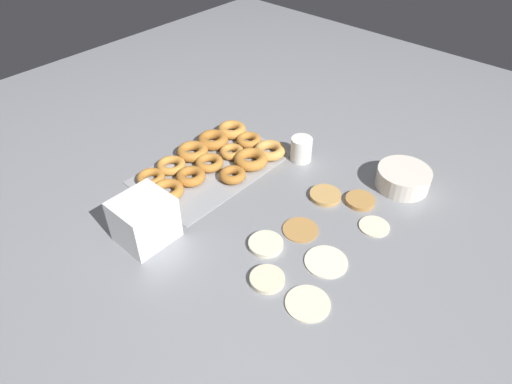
{
  "coord_description": "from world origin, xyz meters",
  "views": [
    {
      "loc": [
        0.75,
        0.6,
        0.91
      ],
      "look_at": [
        -0.03,
        -0.1,
        0.04
      ],
      "focal_mm": 32.0,
      "sensor_mm": 36.0,
      "label": 1
    }
  ],
  "objects_px": {
    "pancake_3": "(301,229)",
    "pancake_1": "(266,244)",
    "pancake_6": "(325,195)",
    "paper_cup": "(301,149)",
    "pancake_2": "(326,261)",
    "pancake_0": "(360,200)",
    "pancake_4": "(374,226)",
    "pancake_5": "(267,279)",
    "pancake_7": "(308,303)",
    "batter_bowl": "(403,178)",
    "donut_tray": "(216,159)",
    "container_stack": "(144,220)"
  },
  "relations": [
    {
      "from": "pancake_4",
      "to": "pancake_5",
      "type": "bearing_deg",
      "value": -15.89
    },
    {
      "from": "pancake_7",
      "to": "pancake_6",
      "type": "bearing_deg",
      "value": -150.65
    },
    {
      "from": "pancake_2",
      "to": "batter_bowl",
      "type": "height_order",
      "value": "batter_bowl"
    },
    {
      "from": "pancake_5",
      "to": "pancake_6",
      "type": "bearing_deg",
      "value": -167.54
    },
    {
      "from": "pancake_3",
      "to": "pancake_6",
      "type": "relative_size",
      "value": 1.05
    },
    {
      "from": "pancake_0",
      "to": "batter_bowl",
      "type": "relative_size",
      "value": 0.54
    },
    {
      "from": "donut_tray",
      "to": "pancake_2",
      "type": "bearing_deg",
      "value": 77.71
    },
    {
      "from": "pancake_1",
      "to": "container_stack",
      "type": "distance_m",
      "value": 0.34
    },
    {
      "from": "pancake_2",
      "to": "container_stack",
      "type": "height_order",
      "value": "container_stack"
    },
    {
      "from": "pancake_3",
      "to": "donut_tray",
      "type": "xyz_separation_m",
      "value": [
        -0.07,
        -0.41,
        0.01
      ]
    },
    {
      "from": "pancake_6",
      "to": "batter_bowl",
      "type": "relative_size",
      "value": 0.58
    },
    {
      "from": "pancake_3",
      "to": "pancake_2",
      "type": "bearing_deg",
      "value": 67.89
    },
    {
      "from": "pancake_2",
      "to": "pancake_1",
      "type": "bearing_deg",
      "value": -68.98
    },
    {
      "from": "pancake_3",
      "to": "batter_bowl",
      "type": "height_order",
      "value": "batter_bowl"
    },
    {
      "from": "pancake_6",
      "to": "pancake_7",
      "type": "distance_m",
      "value": 0.41
    },
    {
      "from": "pancake_7",
      "to": "batter_bowl",
      "type": "distance_m",
      "value": 0.57
    },
    {
      "from": "pancake_5",
      "to": "pancake_6",
      "type": "relative_size",
      "value": 0.93
    },
    {
      "from": "container_stack",
      "to": "pancake_2",
      "type": "bearing_deg",
      "value": 121.0
    },
    {
      "from": "pancake_7",
      "to": "pancake_1",
      "type": "bearing_deg",
      "value": -111.26
    },
    {
      "from": "pancake_7",
      "to": "donut_tray",
      "type": "height_order",
      "value": "donut_tray"
    },
    {
      "from": "pancake_4",
      "to": "batter_bowl",
      "type": "bearing_deg",
      "value": -171.46
    },
    {
      "from": "pancake_6",
      "to": "batter_bowl",
      "type": "distance_m",
      "value": 0.26
    },
    {
      "from": "pancake_2",
      "to": "container_stack",
      "type": "xyz_separation_m",
      "value": [
        0.26,
        -0.43,
        0.06
      ]
    },
    {
      "from": "pancake_0",
      "to": "pancake_7",
      "type": "distance_m",
      "value": 0.42
    },
    {
      "from": "pancake_0",
      "to": "pancake_4",
      "type": "xyz_separation_m",
      "value": [
        0.07,
        0.09,
        -0.0
      ]
    },
    {
      "from": "pancake_2",
      "to": "pancake_7",
      "type": "distance_m",
      "value": 0.15
    },
    {
      "from": "pancake_6",
      "to": "paper_cup",
      "type": "bearing_deg",
      "value": -121.2
    },
    {
      "from": "pancake_3",
      "to": "pancake_4",
      "type": "bearing_deg",
      "value": 135.46
    },
    {
      "from": "pancake_7",
      "to": "batter_bowl",
      "type": "height_order",
      "value": "batter_bowl"
    },
    {
      "from": "pancake_1",
      "to": "pancake_2",
      "type": "height_order",
      "value": "pancake_1"
    },
    {
      "from": "pancake_5",
      "to": "container_stack",
      "type": "xyz_separation_m",
      "value": [
        0.1,
        -0.35,
        0.06
      ]
    },
    {
      "from": "pancake_6",
      "to": "pancake_3",
      "type": "bearing_deg",
      "value": 11.06
    },
    {
      "from": "container_stack",
      "to": "paper_cup",
      "type": "relative_size",
      "value": 1.76
    },
    {
      "from": "pancake_6",
      "to": "container_stack",
      "type": "relative_size",
      "value": 0.67
    },
    {
      "from": "pancake_3",
      "to": "pancake_6",
      "type": "xyz_separation_m",
      "value": [
        -0.17,
        -0.03,
        0.0
      ]
    },
    {
      "from": "container_stack",
      "to": "paper_cup",
      "type": "distance_m",
      "value": 0.59
    },
    {
      "from": "donut_tray",
      "to": "batter_bowl",
      "type": "xyz_separation_m",
      "value": [
        -0.31,
        0.53,
        0.01
      ]
    },
    {
      "from": "pancake_0",
      "to": "container_stack",
      "type": "xyz_separation_m",
      "value": [
        0.52,
        -0.36,
        0.06
      ]
    },
    {
      "from": "pancake_1",
      "to": "pancake_6",
      "type": "xyz_separation_m",
      "value": [
        -0.28,
        0.0,
        0.0
      ]
    },
    {
      "from": "container_stack",
      "to": "pancake_0",
      "type": "bearing_deg",
      "value": 145.35
    },
    {
      "from": "pancake_6",
      "to": "donut_tray",
      "type": "distance_m",
      "value": 0.39
    },
    {
      "from": "pancake_0",
      "to": "pancake_7",
      "type": "height_order",
      "value": "pancake_0"
    },
    {
      "from": "pancake_2",
      "to": "pancake_0",
      "type": "bearing_deg",
      "value": -166.65
    },
    {
      "from": "pancake_7",
      "to": "donut_tray",
      "type": "distance_m",
      "value": 0.63
    },
    {
      "from": "pancake_3",
      "to": "pancake_1",
      "type": "bearing_deg",
      "value": -17.07
    },
    {
      "from": "pancake_2",
      "to": "pancake_3",
      "type": "xyz_separation_m",
      "value": [
        -0.05,
        -0.12,
        -0.0
      ]
    },
    {
      "from": "pancake_2",
      "to": "pancake_3",
      "type": "height_order",
      "value": "same"
    },
    {
      "from": "pancake_2",
      "to": "paper_cup",
      "type": "distance_m",
      "value": 0.47
    },
    {
      "from": "pancake_6",
      "to": "container_stack",
      "type": "height_order",
      "value": "container_stack"
    },
    {
      "from": "pancake_2",
      "to": "pancake_3",
      "type": "relative_size",
      "value": 1.12
    }
  ]
}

